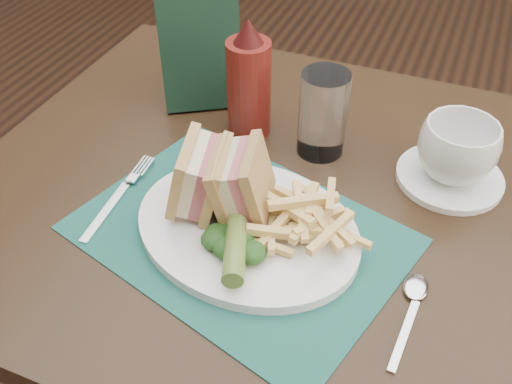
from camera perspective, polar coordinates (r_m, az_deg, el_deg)
floor at (r=1.68m, az=7.87°, el=-8.32°), size 7.00×7.00×0.00m
table_main at (r=1.09m, az=2.16°, el=-14.58°), size 0.90×0.75×0.75m
placemat at (r=0.74m, az=-1.63°, el=-4.20°), size 0.47×0.39×0.00m
plate at (r=0.73m, az=-0.88°, el=-3.64°), size 0.34×0.30×0.01m
sandwich_half_a at (r=0.73m, az=-7.28°, el=1.80°), size 0.10×0.11×0.10m
sandwich_half_b at (r=0.72m, az=-3.07°, el=1.28°), size 0.09×0.11×0.10m
kale_garnish at (r=0.68m, az=-2.16°, el=-5.37°), size 0.11×0.08×0.03m
pickle_spear at (r=0.67m, az=-2.03°, el=-5.07°), size 0.07×0.12×0.03m
fries_pile at (r=0.70m, az=5.54°, el=-2.33°), size 0.18×0.20×0.05m
fork at (r=0.80m, az=-13.65°, el=-0.30°), size 0.05×0.17×0.01m
spoon at (r=0.67m, az=15.04°, el=-11.86°), size 0.05×0.15×0.01m
saucer at (r=0.86m, az=18.76°, el=1.41°), size 0.18×0.18×0.01m
coffee_cup at (r=0.83m, az=19.47°, el=3.92°), size 0.13×0.13×0.09m
drinking_glass at (r=0.84m, az=6.70°, el=7.76°), size 0.08×0.08×0.13m
ketchup_bottle at (r=0.86m, az=-0.73°, el=11.34°), size 0.09×0.09×0.19m
check_presenter at (r=0.94m, az=-5.60°, el=14.51°), size 0.15×0.13×0.21m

